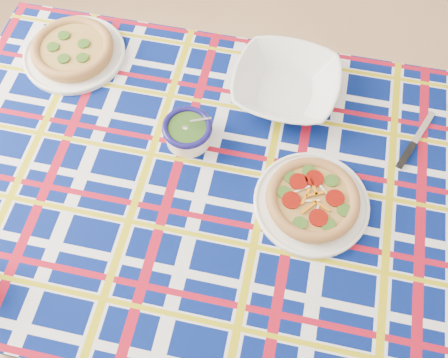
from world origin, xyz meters
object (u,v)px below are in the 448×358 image
at_px(main_focaccia_plate, 313,199).
at_px(pesto_bowl, 188,131).
at_px(serving_bowl, 286,85).
at_px(dining_table, 233,200).

distance_m(main_focaccia_plate, pesto_bowl, 0.36).
bearing_deg(serving_bowl, main_focaccia_plate, -57.56).
xyz_separation_m(dining_table, pesto_bowl, (-0.17, 0.08, 0.11)).
distance_m(pesto_bowl, serving_bowl, 0.30).
relative_size(main_focaccia_plate, serving_bowl, 1.01).
xyz_separation_m(main_focaccia_plate, pesto_bowl, (-0.36, 0.04, 0.01)).
bearing_deg(pesto_bowl, main_focaccia_plate, -6.95).
bearing_deg(main_focaccia_plate, dining_table, -169.55).
bearing_deg(dining_table, main_focaccia_plate, -2.15).
bearing_deg(main_focaccia_plate, pesto_bowl, 173.05).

